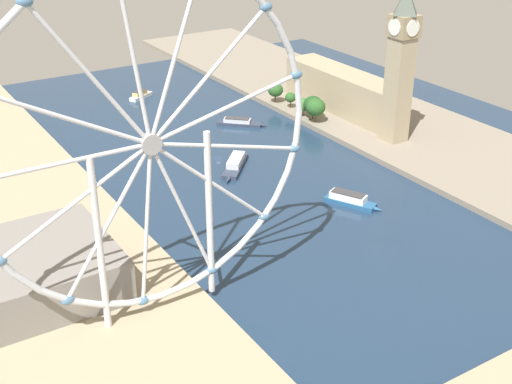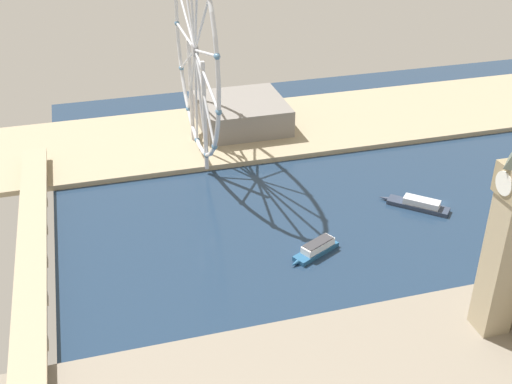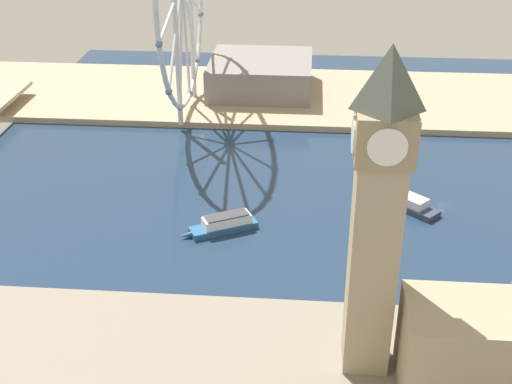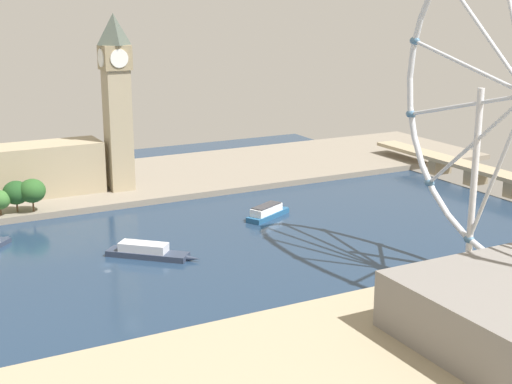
{
  "view_description": "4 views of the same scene",
  "coord_description": "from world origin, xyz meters",
  "px_view_note": "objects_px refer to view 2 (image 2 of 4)",
  "views": [
    {
      "loc": [
        167.84,
        305.74,
        149.09
      ],
      "look_at": [
        19.96,
        70.4,
        13.73
      ],
      "focal_mm": 48.55,
      "sensor_mm": 36.0,
      "label": 1
    },
    {
      "loc": [
        -256.58,
        176.49,
        174.18
      ],
      "look_at": [
        16.82,
        99.0,
        12.49
      ],
      "focal_mm": 45.37,
      "sensor_mm": 36.0,
      "label": 2
    },
    {
      "loc": [
        -236.2,
        53.22,
        127.17
      ],
      "look_at": [
        -8.27,
        71.57,
        7.01
      ],
      "focal_mm": 47.85,
      "sensor_mm": 36.0,
      "label": 3
    },
    {
      "loc": [
        256.59,
        -73.2,
        97.32
      ],
      "look_at": [
        -20.76,
        73.34,
        14.06
      ],
      "focal_mm": 52.46,
      "sensor_mm": 36.0,
      "label": 4
    }
  ],
  "objects_px": {
    "tour_boat_3": "(418,204)",
    "ferris_wheel": "(195,51)",
    "clock_tower": "(510,231)",
    "tour_boat_1": "(316,249)",
    "river_bridge": "(32,253)",
    "riverside_hall": "(242,113)"
  },
  "relations": [
    {
      "from": "tour_boat_1",
      "to": "tour_boat_3",
      "type": "height_order",
      "value": "tour_boat_1"
    },
    {
      "from": "tour_boat_3",
      "to": "ferris_wheel",
      "type": "bearing_deg",
      "value": 0.54
    },
    {
      "from": "riverside_hall",
      "to": "river_bridge",
      "type": "relative_size",
      "value": 0.26
    },
    {
      "from": "ferris_wheel",
      "to": "river_bridge",
      "type": "height_order",
      "value": "ferris_wheel"
    },
    {
      "from": "river_bridge",
      "to": "tour_boat_1",
      "type": "xyz_separation_m",
      "value": [
        -25.47,
        -126.42,
        -4.53
      ]
    },
    {
      "from": "tour_boat_1",
      "to": "river_bridge",
      "type": "bearing_deg",
      "value": -38.62
    },
    {
      "from": "riverside_hall",
      "to": "tour_boat_3",
      "type": "relative_size",
      "value": 1.77
    },
    {
      "from": "tour_boat_1",
      "to": "tour_boat_3",
      "type": "relative_size",
      "value": 0.9
    },
    {
      "from": "tour_boat_3",
      "to": "clock_tower",
      "type": "bearing_deg",
      "value": 120.57
    },
    {
      "from": "river_bridge",
      "to": "tour_boat_1",
      "type": "distance_m",
      "value": 129.04
    },
    {
      "from": "clock_tower",
      "to": "riverside_hall",
      "type": "xyz_separation_m",
      "value": [
        215.16,
        43.36,
        -36.18
      ]
    },
    {
      "from": "riverside_hall",
      "to": "tour_boat_1",
      "type": "relative_size",
      "value": 1.98
    },
    {
      "from": "ferris_wheel",
      "to": "tour_boat_1",
      "type": "bearing_deg",
      "value": -164.04
    },
    {
      "from": "riverside_hall",
      "to": "tour_boat_1",
      "type": "bearing_deg",
      "value": 179.01
    },
    {
      "from": "clock_tower",
      "to": "tour_boat_1",
      "type": "relative_size",
      "value": 3.1
    },
    {
      "from": "riverside_hall",
      "to": "clock_tower",
      "type": "bearing_deg",
      "value": -168.61
    },
    {
      "from": "clock_tower",
      "to": "tour_boat_1",
      "type": "distance_m",
      "value": 94.32
    },
    {
      "from": "clock_tower",
      "to": "riverside_hall",
      "type": "relative_size",
      "value": 1.57
    },
    {
      "from": "river_bridge",
      "to": "tour_boat_3",
      "type": "relative_size",
      "value": 6.85
    },
    {
      "from": "riverside_hall",
      "to": "river_bridge",
      "type": "distance_m",
      "value": 176.7
    },
    {
      "from": "clock_tower",
      "to": "river_bridge",
      "type": "distance_m",
      "value": 200.64
    },
    {
      "from": "clock_tower",
      "to": "ferris_wheel",
      "type": "height_order",
      "value": "ferris_wheel"
    }
  ]
}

